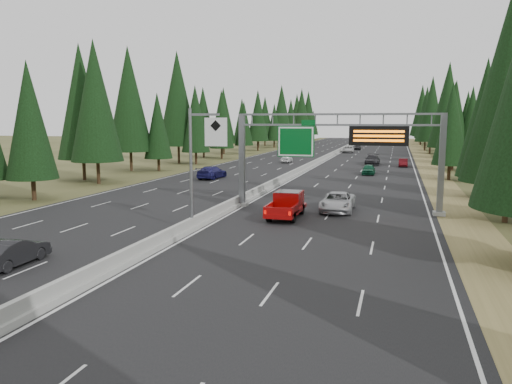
% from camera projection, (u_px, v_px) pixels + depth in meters
% --- Properties ---
extents(road, '(32.00, 260.00, 0.08)m').
position_uv_depth(road, '(319.00, 163.00, 85.51)').
color(road, black).
rests_on(road, ground).
extents(shoulder_right, '(3.60, 260.00, 0.06)m').
position_uv_depth(shoulder_right, '(428.00, 166.00, 80.70)').
color(shoulder_right, olive).
rests_on(shoulder_right, ground).
extents(shoulder_left, '(3.60, 260.00, 0.06)m').
position_uv_depth(shoulder_left, '(221.00, 161.00, 90.33)').
color(shoulder_left, '#3D411E').
rests_on(shoulder_left, ground).
extents(median_barrier, '(0.70, 260.00, 0.85)m').
position_uv_depth(median_barrier, '(319.00, 161.00, 85.46)').
color(median_barrier, gray).
rests_on(median_barrier, road).
extents(sign_gantry, '(16.75, 0.98, 7.80)m').
position_uv_depth(sign_gantry, '(345.00, 147.00, 39.40)').
color(sign_gantry, slate).
rests_on(sign_gantry, road).
extents(hov_sign_pole, '(2.80, 0.50, 8.00)m').
position_uv_depth(hov_sign_pole, '(199.00, 161.00, 32.29)').
color(hov_sign_pole, slate).
rests_on(hov_sign_pole, road).
extents(tree_row_right, '(11.94, 244.33, 18.99)m').
position_uv_depth(tree_row_right, '(467.00, 105.00, 68.59)').
color(tree_row_right, black).
rests_on(tree_row_right, ground).
extents(tree_row_left, '(11.63, 243.29, 18.99)m').
position_uv_depth(tree_row_left, '(192.00, 111.00, 87.50)').
color(tree_row_left, black).
rests_on(tree_row_left, ground).
extents(silver_minivan, '(2.51, 5.44, 1.51)m').
position_uv_depth(silver_minivan, '(338.00, 202.00, 40.00)').
color(silver_minivan, '#AEAFB3').
rests_on(silver_minivan, road).
extents(red_pickup, '(2.06, 5.78, 1.88)m').
position_uv_depth(red_pickup, '(288.00, 203.00, 37.71)').
color(red_pickup, black).
rests_on(red_pickup, road).
extents(car_ahead_green, '(1.66, 4.09, 1.39)m').
position_uv_depth(car_ahead_green, '(369.00, 169.00, 67.35)').
color(car_ahead_green, '#114C30').
rests_on(car_ahead_green, road).
extents(car_ahead_dkred, '(1.37, 3.89, 1.28)m').
position_uv_depth(car_ahead_dkred, '(403.00, 163.00, 78.83)').
color(car_ahead_dkred, '#540C11').
rests_on(car_ahead_dkred, road).
extents(car_ahead_dkgrey, '(2.31, 5.63, 1.63)m').
position_uv_depth(car_ahead_dkgrey, '(372.00, 160.00, 82.07)').
color(car_ahead_dkgrey, black).
rests_on(car_ahead_dkgrey, road).
extents(car_ahead_white, '(2.89, 5.54, 1.49)m').
position_uv_depth(car_ahead_white, '(348.00, 149.00, 113.85)').
color(car_ahead_white, '#B2B2B2').
rests_on(car_ahead_white, road).
extents(car_ahead_far, '(1.58, 3.76, 1.27)m').
position_uv_depth(car_ahead_far, '(358.00, 147.00, 124.32)').
color(car_ahead_far, black).
rests_on(car_ahead_far, road).
extents(car_onc_near, '(1.62, 4.21, 1.37)m').
position_uv_depth(car_onc_near, '(13.00, 252.00, 24.97)').
color(car_onc_near, black).
rests_on(car_onc_near, road).
extents(car_onc_blue, '(2.59, 5.58, 1.58)m').
position_uv_depth(car_onc_blue, '(212.00, 172.00, 62.63)').
color(car_onc_blue, '#1A1855').
rests_on(car_onc_blue, road).
extents(car_onc_white, '(1.76, 4.13, 1.39)m').
position_uv_depth(car_onc_white, '(287.00, 158.00, 86.81)').
color(car_onc_white, silver).
rests_on(car_onc_white, road).
extents(car_onc_far, '(2.70, 5.00, 1.33)m').
position_uv_depth(car_onc_far, '(290.00, 151.00, 108.48)').
color(car_onc_far, '#232326').
rests_on(car_onc_far, road).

